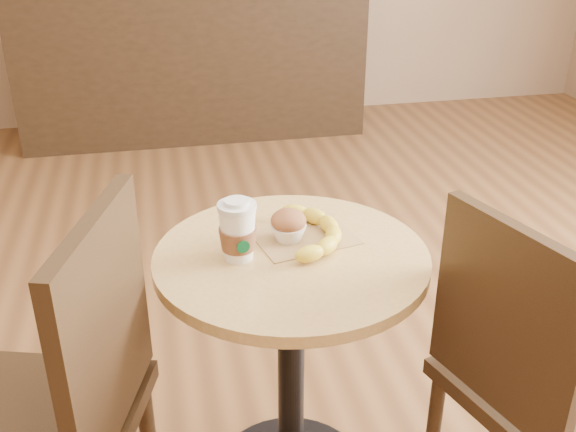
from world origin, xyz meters
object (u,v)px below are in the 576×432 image
Objects in this scene: cafe_table at (291,332)px; banana at (315,230)px; chair_left at (58,411)px; chair_right at (531,379)px; coffee_cup at (238,233)px; muffin at (288,225)px.

banana is (0.07, 0.06, 0.25)m from cafe_table.
banana is (0.62, 0.28, 0.22)m from chair_left.
chair_right is at bearing 102.93° from chair_left.
chair_left is at bearing 68.76° from chair_right.
chair_right is at bearing -32.99° from coffee_cup.
chair_left is at bearing -160.40° from coffee_cup.
cafe_table is at bearing -132.89° from banana.
muffin is (0.13, 0.06, -0.03)m from coffee_cup.
cafe_table is 0.79× the size of chair_right.
chair_right is 3.16× the size of banana.
coffee_cup is 0.21m from banana.
chair_left is (-0.55, -0.22, 0.04)m from cafe_table.
muffin is at bearing -175.61° from banana.
chair_left is 6.65× the size of coffee_cup.
muffin is 0.07m from banana.
cafe_table is 0.32m from coffee_cup.
coffee_cup is (-0.63, 0.29, 0.30)m from chair_right.
banana is (0.07, -0.00, -0.02)m from muffin.
chair_left is 0.71m from banana.
muffin reaches higher than cafe_table.
chair_left reaches higher than banana.
cafe_table is at bearing -9.16° from coffee_cup.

